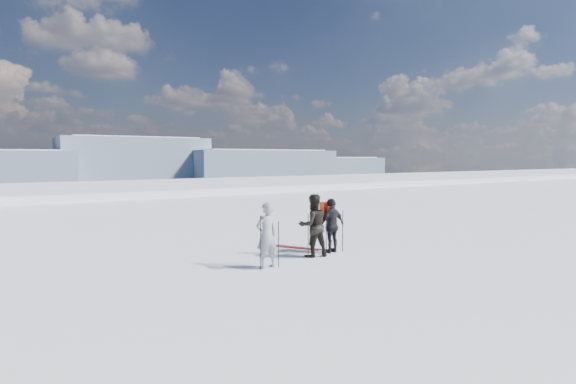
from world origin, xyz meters
The scene contains 8 objects.
lake_basin centered at (0.00, 30.00, -6.50)m, with size 820.00×820.00×71.62m.
far_mountain_range centered at (29.60, 454.78, -7.19)m, with size 770.00×110.00×53.00m.
skier_grey centered at (-3.76, 1.80, 0.82)m, with size 0.60×0.39×1.64m, color #8E939B.
skier_dark centered at (-2.05, 2.26, 0.87)m, with size 0.84×0.66×1.73m, color black.
skier_pack centered at (-1.29, 2.39, 0.79)m, with size 0.92×0.38×1.57m, color black.
backpack centered at (-1.32, 2.64, 1.82)m, with size 0.34×0.19×0.49m, color red.
ski_poles centered at (-2.37, 2.05, 0.60)m, with size 3.07×0.66×1.34m.
skis_loose centered at (-1.84, 3.52, 0.01)m, with size 1.11×1.51×0.03m.
Camera 1 is at (-9.11, -7.78, 2.74)m, focal length 28.00 mm.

